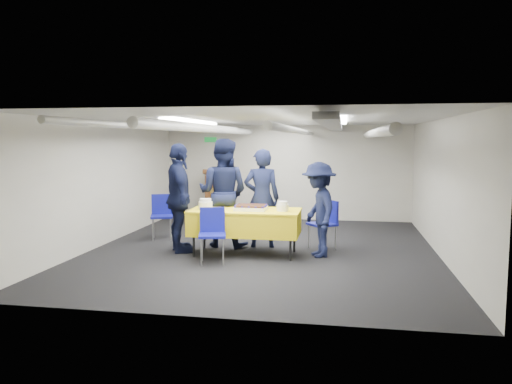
# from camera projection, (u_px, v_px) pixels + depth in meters

# --- Properties ---
(ground) EXTENTS (7.00, 7.00, 0.00)m
(ground) POSITION_uv_depth(u_px,v_px,m) (263.00, 249.00, 8.91)
(ground) COLOR black
(ground) RESTS_ON ground
(room_shell) EXTENTS (6.00, 7.00, 2.30)m
(room_shell) POSITION_uv_depth(u_px,v_px,m) (272.00, 147.00, 9.10)
(room_shell) COLOR beige
(room_shell) RESTS_ON ground
(serving_table) EXTENTS (1.86, 0.89, 0.77)m
(serving_table) POSITION_uv_depth(u_px,v_px,m) (245.00, 222.00, 8.47)
(serving_table) COLOR black
(serving_table) RESTS_ON ground
(sheet_cake) EXTENTS (0.53, 0.42, 0.09)m
(sheet_cake) POSITION_uv_depth(u_px,v_px,m) (251.00, 207.00, 8.39)
(sheet_cake) COLOR white
(sheet_cake) RESTS_ON serving_table
(plate_stack_left) EXTENTS (0.24, 0.24, 0.18)m
(plate_stack_left) POSITION_uv_depth(u_px,v_px,m) (205.00, 204.00, 8.51)
(plate_stack_left) COLOR white
(plate_stack_left) RESTS_ON serving_table
(plate_stack_right) EXTENTS (0.20, 0.20, 0.16)m
(plate_stack_right) POSITION_uv_depth(u_px,v_px,m) (283.00, 207.00, 8.28)
(plate_stack_right) COLOR white
(plate_stack_right) RESTS_ON serving_table
(podium) EXTENTS (0.62, 0.53, 1.25)m
(podium) POSITION_uv_depth(u_px,v_px,m) (218.00, 195.00, 12.10)
(podium) COLOR brown
(podium) RESTS_ON ground
(chair_near) EXTENTS (0.51, 0.51, 0.87)m
(chair_near) POSITION_uv_depth(u_px,v_px,m) (212.00, 229.00, 7.94)
(chair_near) COLOR gray
(chair_near) RESTS_ON ground
(chair_right) EXTENTS (0.59, 0.59, 0.87)m
(chair_right) POSITION_uv_depth(u_px,v_px,m) (326.00, 219.00, 8.92)
(chair_right) COLOR gray
(chair_right) RESTS_ON ground
(chair_left) EXTENTS (0.53, 0.53, 0.87)m
(chair_left) POSITION_uv_depth(u_px,v_px,m) (162.00, 212.00, 9.86)
(chair_left) COLOR gray
(chair_left) RESTS_ON ground
(sailor_a) EXTENTS (0.72, 0.54, 1.79)m
(sailor_a) POSITION_uv_depth(u_px,v_px,m) (262.00, 198.00, 9.04)
(sailor_a) COLOR black
(sailor_a) RESTS_ON ground
(sailor_b) EXTENTS (1.05, 0.87, 1.97)m
(sailor_b) POSITION_uv_depth(u_px,v_px,m) (223.00, 193.00, 9.09)
(sailor_b) COLOR black
(sailor_b) RESTS_ON ground
(sailor_c) EXTENTS (0.92, 1.20, 1.89)m
(sailor_c) POSITION_uv_depth(u_px,v_px,m) (179.00, 198.00, 8.62)
(sailor_c) COLOR black
(sailor_c) RESTS_ON ground
(sailor_d) EXTENTS (0.89, 1.16, 1.59)m
(sailor_d) POSITION_uv_depth(u_px,v_px,m) (319.00, 210.00, 8.30)
(sailor_d) COLOR black
(sailor_d) RESTS_ON ground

